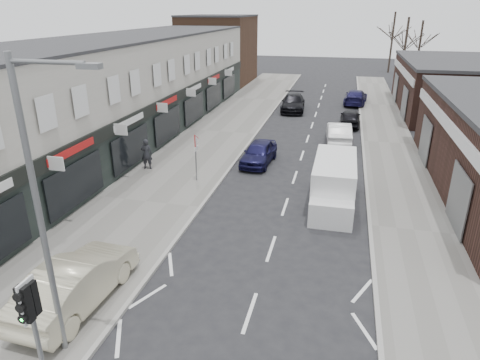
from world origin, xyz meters
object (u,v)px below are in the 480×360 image
Objects in this scene: parked_car_left_b at (293,103)px; parked_car_right_c at (356,97)px; pedestrian at (147,154)px; sedan_on_pavement at (77,282)px; parked_car_right_b at (350,118)px; parked_car_left_a at (259,153)px; street_lamp at (43,202)px; traffic_light at (30,310)px; parked_car_right_a at (339,133)px; warning_sign at (196,144)px; white_van at (334,183)px.

parked_car_right_c is (5.72, 4.38, -0.03)m from parked_car_left_b.
pedestrian is at bearing 67.03° from parked_car_right_c.
sedan_on_pavement is at bearing 97.10° from pedestrian.
parked_car_right_b is at bearing -138.72° from pedestrian.
parked_car_left_a is 0.82× the size of parked_car_right_c.
street_lamp is 1.96× the size of parked_car_left_a.
pedestrian is 19.01m from parked_car_left_b.
parked_car_right_c is at bearing 78.06° from traffic_light.
street_lamp reaches higher than parked_car_right_a.
parked_car_right_b is (7.38, 28.54, -1.74)m from traffic_light.
warning_sign is 24.95m from parked_car_right_c.
traffic_light reaches higher than pedestrian.
traffic_light is at bearing -86.90° from warning_sign.
sedan_on_pavement is 2.68× the size of pedestrian.
white_van is 11.02m from pedestrian.
parked_car_left_a is at bearing -98.49° from sedan_on_pavement.
parked_car_left_b is 10.54m from parked_car_right_a.
street_lamp is 28.61m from parked_car_right_b.
pedestrian is at bearing 169.53° from white_van.
parked_car_left_b is at bearing -69.27° from parked_car_right_a.
parked_car_right_a is 1.14× the size of parked_car_right_b.
traffic_light is 29.53m from parked_car_right_b.
parked_car_left_b is 1.04× the size of parked_car_right_c.
pedestrian is (-10.84, 2.03, -0.01)m from white_van.
street_lamp reaches higher than parked_car_right_b.
parked_car_right_a reaches higher than parked_car_right_c.
parked_car_right_b is (5.20, -4.45, -0.07)m from parked_car_left_b.
pedestrian reaches higher than sedan_on_pavement.
warning_sign is at bearing 75.26° from parked_car_right_c.
traffic_light is 0.39× the size of street_lamp.
warning_sign is (-0.76, 14.02, -0.21)m from traffic_light.
sedan_on_pavement is 15.08m from parked_car_left_a.
traffic_light is 18.04m from parked_car_left_a.
parked_car_right_b is (8.14, 14.53, -1.53)m from warning_sign.
sedan_on_pavement is (-7.61, -10.01, -0.11)m from white_van.
white_van is (6.73, 11.85, -3.59)m from street_lamp.
parked_car_left_b is (6.42, 17.89, -0.28)m from pedestrian.
warning_sign is (-0.63, 12.80, -2.42)m from street_lamp.
sedan_on_pavement is 0.94× the size of parked_car_left_b.
white_van reaches higher than parked_car_left_a.
street_lamp is (-0.13, 1.22, 2.20)m from traffic_light.
warning_sign reaches higher than parked_car_right_b.
parked_car_left_b is (2.94, 18.97, -1.45)m from warning_sign.
parked_car_left_a is (2.06, 16.64, -3.92)m from street_lamp.
sedan_on_pavement reaches higher than parked_car_left_b.
parked_car_right_a is at bearing 90.28° from parked_car_right_c.
white_van is at bearing 63.19° from traffic_light.
street_lamp reaches higher than pedestrian.
warning_sign is at bearing -121.00° from parked_car_left_a.
parked_car_right_c is (1.30, 13.95, -0.03)m from parked_car_right_a.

